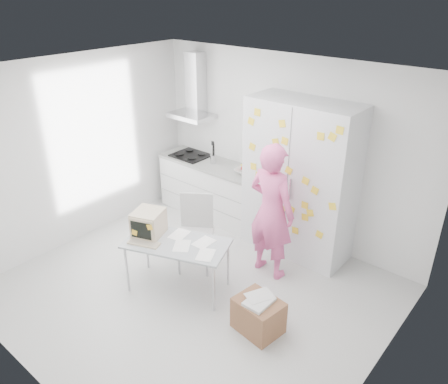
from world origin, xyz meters
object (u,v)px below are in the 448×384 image
Objects in this scene: desk at (159,232)px; cardboard_box at (258,315)px; person at (271,211)px; chair at (196,227)px.

desk is 2.55× the size of cardboard_box.
person is at bearing 28.82° from desk.
chair is at bearing 160.83° from cardboard_box.
desk is (-0.93, -1.09, -0.15)m from person.
cardboard_box is at bearing 122.15° from person.
chair reaches higher than desk.
cardboard_box is at bearing -52.61° from chair.
person is 1.31× the size of desk.
desk is 1.36× the size of chair.
person is 3.32× the size of cardboard_box.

